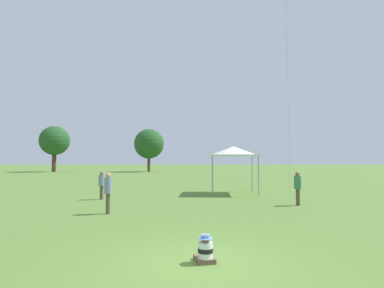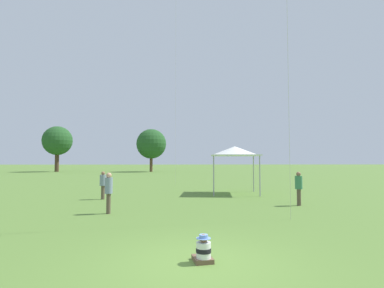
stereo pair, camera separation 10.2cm
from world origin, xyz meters
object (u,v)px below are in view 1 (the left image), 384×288
object	(u,v)px
person_standing_0	(298,185)
person_standing_2	(108,189)
person_standing_1	(102,183)
distant_tree_1	(149,144)
seated_toddler	(205,251)
distant_tree_0	(55,141)
canopy_tent	(233,151)

from	to	relation	value
person_standing_0	person_standing_2	world-z (taller)	person_standing_2
person_standing_1	distant_tree_1	xyz separation A→B (m)	(-1.48, 40.64, 4.42)
person_standing_2	distant_tree_1	xyz separation A→B (m)	(-2.92, 45.22, 4.33)
person_standing_1	person_standing_2	xyz separation A→B (m)	(1.43, -4.58, 0.09)
person_standing_1	person_standing_2	distance (m)	4.80
distant_tree_1	seated_toddler	bearing A→B (deg)	-82.86
distant_tree_0	distant_tree_1	bearing A→B (deg)	-2.25
person_standing_2	distant_tree_1	bearing A→B (deg)	-66.43
person_standing_0	distant_tree_1	xyz separation A→B (m)	(-11.65, 43.30, 4.38)
person_standing_0	person_standing_1	distance (m)	10.51
person_standing_1	distant_tree_0	xyz separation A→B (m)	(-19.66, 41.35, 5.01)
person_standing_0	distant_tree_0	distance (m)	53.40
person_standing_2	canopy_tent	xyz separation A→B (m)	(6.53, 7.16, 1.77)
person_standing_2	distant_tree_0	xyz separation A→B (m)	(-21.10, 45.94, 4.92)
person_standing_0	person_standing_1	world-z (taller)	person_standing_0
seated_toddler	person_standing_1	world-z (taller)	person_standing_1
seated_toddler	person_standing_1	size ratio (longest dim) A/B	0.39
person_standing_0	person_standing_1	xyz separation A→B (m)	(-10.17, 2.66, -0.05)
seated_toddler	person_standing_2	xyz separation A→B (m)	(-3.50, 6.01, 0.77)
distant_tree_0	person_standing_0	bearing A→B (deg)	-55.88
person_standing_0	person_standing_1	size ratio (longest dim) A/B	1.04
person_standing_2	distant_tree_0	size ratio (longest dim) A/B	0.19
canopy_tent	person_standing_2	bearing A→B (deg)	-132.39
distant_tree_0	distant_tree_1	size ratio (longest dim) A/B	1.07
person_standing_0	distant_tree_0	size ratio (longest dim) A/B	0.19
seated_toddler	distant_tree_1	world-z (taller)	distant_tree_1
person_standing_0	person_standing_1	bearing A→B (deg)	-41.61
person_standing_1	canopy_tent	xyz separation A→B (m)	(7.97, 2.58, 1.86)
person_standing_1	canopy_tent	bearing A→B (deg)	-170.84
seated_toddler	canopy_tent	distance (m)	13.75
canopy_tent	distant_tree_1	size ratio (longest dim) A/B	0.42
seated_toddler	canopy_tent	xyz separation A→B (m)	(3.03, 13.17, 2.54)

